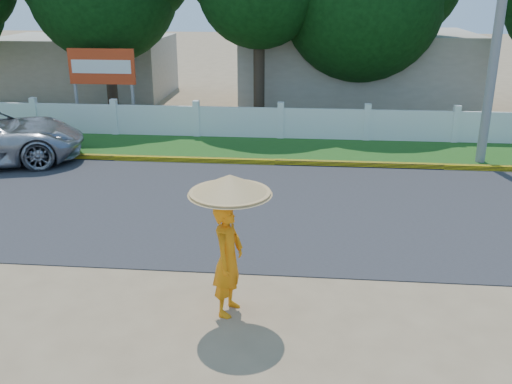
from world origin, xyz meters
TOP-DOWN VIEW (x-y plane):
  - ground at (0.00, 0.00)m, footprint 120.00×120.00m
  - road at (0.00, 4.50)m, footprint 60.00×7.00m
  - grass_verge at (0.00, 9.75)m, footprint 60.00×3.50m
  - curb at (0.00, 8.05)m, footprint 40.00×0.18m
  - fence at (0.00, 11.20)m, footprint 40.00×0.10m
  - building_near at (3.00, 18.00)m, footprint 10.00×6.00m
  - building_far at (-10.00, 19.00)m, footprint 8.00×5.00m
  - utility_pole at (6.27, 8.88)m, footprint 0.28×0.28m
  - monk_with_parasol at (-0.21, -0.29)m, footprint 1.32×1.32m
  - billboard at (-6.72, 12.30)m, footprint 2.50×0.13m

SIDE VIEW (x-z plane):
  - ground at x=0.00m, z-range 0.00..0.00m
  - road at x=0.00m, z-range 0.00..0.02m
  - grass_verge at x=0.00m, z-range 0.00..0.03m
  - curb at x=0.00m, z-range 0.00..0.16m
  - fence at x=0.00m, z-range 0.00..1.10m
  - building_far at x=-10.00m, z-range 0.00..2.80m
  - monk_with_parasol at x=-0.21m, z-range 0.36..2.77m
  - building_near at x=3.00m, z-range 0.00..3.20m
  - billboard at x=-6.72m, z-range 0.67..3.62m
  - utility_pole at x=6.27m, z-range 0.00..8.67m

